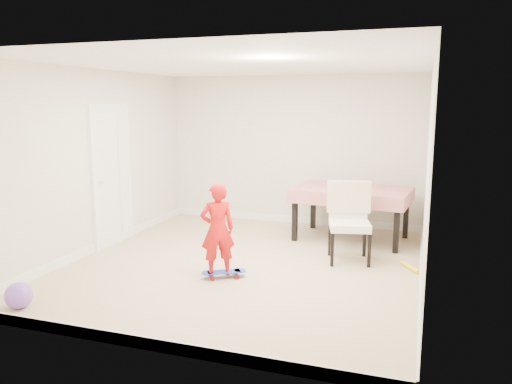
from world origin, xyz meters
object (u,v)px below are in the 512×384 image
(skateboard, at_px, (224,274))
(child, at_px, (218,232))
(dining_chair, at_px, (350,223))
(dining_table, at_px, (351,214))
(balloon, at_px, (19,296))

(skateboard, distance_m, child, 0.54)
(dining_chair, height_order, child, child)
(dining_table, height_order, balloon, dining_table)
(skateboard, bearing_deg, balloon, -167.91)
(dining_chair, bearing_deg, child, -154.34)
(dining_table, relative_size, dining_chair, 1.62)
(skateboard, relative_size, balloon, 1.98)
(skateboard, bearing_deg, child, 170.25)
(child, xyz_separation_m, balloon, (-1.61, -1.52, -0.44))
(child, bearing_deg, skateboard, 166.77)
(dining_chair, bearing_deg, skateboard, -153.62)
(balloon, bearing_deg, dining_table, 52.73)
(dining_table, distance_m, child, 2.65)
(dining_table, bearing_deg, child, -112.87)
(child, relative_size, balloon, 4.11)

